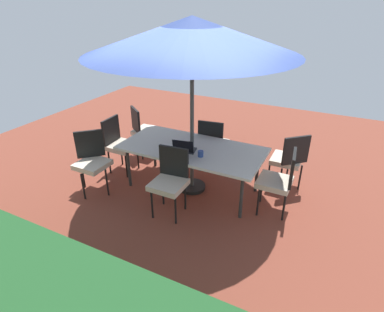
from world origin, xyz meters
The scene contains 12 objects.
ground_plane centered at (0.00, 0.00, -0.01)m, with size 10.00×10.00×0.02m, color brown.
dining_table centered at (0.00, 0.00, 0.70)m, with size 2.23×1.07×0.74m.
patio_umbrella centered at (0.00, 0.00, 2.38)m, with size 2.95×2.95×2.63m.
chair_southeast centered at (1.40, -0.70, 0.55)m, with size 0.58×0.58×0.98m.
chair_north centered at (0.00, 0.70, 0.55)m, with size 0.47×0.48×0.98m.
chair_south centered at (-0.04, -0.73, 0.55)m, with size 0.48×0.49×0.98m.
chair_east centered at (1.42, 0.02, 0.55)m, with size 0.47×0.46×0.98m.
chair_southwest centered at (-1.37, -0.71, 0.55)m, with size 0.59×0.59×0.98m.
chair_west centered at (-1.38, 0.01, 0.55)m, with size 0.49×0.48×0.98m.
chair_northeast centered at (1.40, 0.73, 0.55)m, with size 0.59×0.59×0.98m.
laptop centered at (0.04, 0.18, 0.79)m, with size 0.36×0.30×0.21m.
cup centered at (-0.25, 0.22, 0.79)m, with size 0.08×0.08×0.09m, color #334C99.
Camera 1 is at (-2.00, 3.99, 2.85)m, focal length 29.73 mm.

